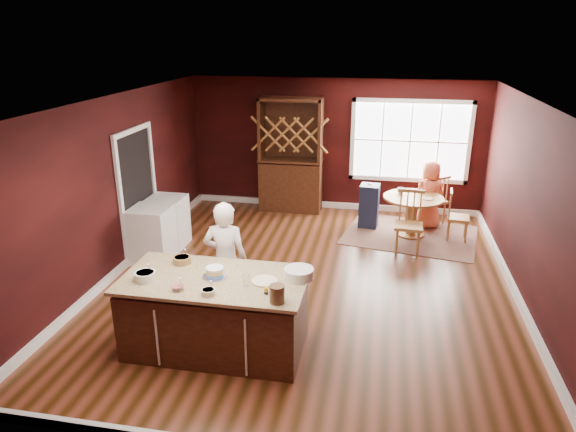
% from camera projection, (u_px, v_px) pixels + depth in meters
% --- Properties ---
extents(room_shell, '(7.00, 7.00, 7.00)m').
position_uv_depth(room_shell, '(311.00, 197.00, 7.33)').
color(room_shell, brown).
rests_on(room_shell, ground).
extents(window, '(2.36, 0.10, 1.66)m').
position_uv_depth(window, '(410.00, 141.00, 10.23)').
color(window, white).
rests_on(window, room_shell).
extents(doorway, '(0.08, 1.26, 2.13)m').
position_uv_depth(doorway, '(139.00, 194.00, 8.51)').
color(doorway, white).
rests_on(doorway, room_shell).
extents(kitchen_island, '(2.13, 1.11, 0.92)m').
position_uv_depth(kitchen_island, '(216.00, 315.00, 6.05)').
color(kitchen_island, black).
rests_on(kitchen_island, ground).
extents(dining_table, '(1.08, 1.08, 0.75)m').
position_uv_depth(dining_table, '(413.00, 208.00, 9.35)').
color(dining_table, brown).
rests_on(dining_table, ground).
extents(baker, '(0.59, 0.41, 1.58)m').
position_uv_depth(baker, '(226.00, 260.00, 6.64)').
color(baker, white).
rests_on(baker, ground).
extents(layer_cake, '(0.29, 0.29, 0.12)m').
position_uv_depth(layer_cake, '(215.00, 272.00, 5.89)').
color(layer_cake, white).
rests_on(layer_cake, kitchen_island).
extents(bowl_blue, '(0.24, 0.24, 0.09)m').
position_uv_depth(bowl_blue, '(145.00, 276.00, 5.83)').
color(bowl_blue, white).
rests_on(bowl_blue, kitchen_island).
extents(bowl_yellow, '(0.22, 0.22, 0.08)m').
position_uv_depth(bowl_yellow, '(182.00, 260.00, 6.25)').
color(bowl_yellow, '#936647').
rests_on(bowl_yellow, kitchen_island).
extents(bowl_pink, '(0.14, 0.14, 0.05)m').
position_uv_depth(bowl_pink, '(178.00, 288.00, 5.60)').
color(bowl_pink, silver).
rests_on(bowl_pink, kitchen_island).
extents(bowl_olive, '(0.16, 0.16, 0.06)m').
position_uv_depth(bowl_olive, '(208.00, 292.00, 5.51)').
color(bowl_olive, beige).
rests_on(bowl_olive, kitchen_island).
extents(drinking_glass, '(0.07, 0.07, 0.15)m').
position_uv_depth(drinking_glass, '(246.00, 280.00, 5.68)').
color(drinking_glass, silver).
rests_on(drinking_glass, kitchen_island).
extents(dinner_plate, '(0.29, 0.29, 0.02)m').
position_uv_depth(dinner_plate, '(264.00, 281.00, 5.79)').
color(dinner_plate, beige).
rests_on(dinner_plate, kitchen_island).
extents(white_tub, '(0.34, 0.34, 0.12)m').
position_uv_depth(white_tub, '(299.00, 273.00, 5.86)').
color(white_tub, silver).
rests_on(white_tub, kitchen_island).
extents(stoneware_crock, '(0.16, 0.16, 0.19)m').
position_uv_depth(stoneware_crock, '(277.00, 294.00, 5.33)').
color(stoneware_crock, brown).
rests_on(stoneware_crock, kitchen_island).
extents(toy_figurine, '(0.05, 0.05, 0.08)m').
position_uv_depth(toy_figurine, '(266.00, 291.00, 5.51)').
color(toy_figurine, yellow).
rests_on(toy_figurine, kitchen_island).
extents(rug, '(2.61, 2.19, 0.01)m').
position_uv_depth(rug, '(410.00, 235.00, 9.53)').
color(rug, brown).
rests_on(rug, ground).
extents(chair_east, '(0.41, 0.42, 0.93)m').
position_uv_depth(chair_east, '(459.00, 215.00, 9.18)').
color(chair_east, brown).
rests_on(chair_east, ground).
extents(chair_south, '(0.49, 0.47, 1.10)m').
position_uv_depth(chair_south, '(409.00, 223.00, 8.59)').
color(chair_south, brown).
rests_on(chair_south, ground).
extents(chair_north, '(0.58, 0.58, 1.01)m').
position_uv_depth(chair_north, '(433.00, 199.00, 9.95)').
color(chair_north, brown).
rests_on(chair_north, ground).
extents(seated_woman, '(0.76, 0.65, 1.31)m').
position_uv_depth(seated_woman, '(429.00, 195.00, 9.69)').
color(seated_woman, '#D45C3F').
rests_on(seated_woman, ground).
extents(high_chair, '(0.39, 0.39, 0.88)m').
position_uv_depth(high_chair, '(369.00, 205.00, 9.81)').
color(high_chair, black).
rests_on(high_chair, ground).
extents(toddler, '(0.18, 0.14, 0.26)m').
position_uv_depth(toddler, '(372.00, 186.00, 9.71)').
color(toddler, '#8CA5BF').
rests_on(toddler, high_chair).
extents(table_plate, '(0.19, 0.19, 0.01)m').
position_uv_depth(table_plate, '(427.00, 199.00, 9.16)').
color(table_plate, beige).
rests_on(table_plate, dining_table).
extents(table_cup, '(0.15, 0.15, 0.10)m').
position_uv_depth(table_cup, '(401.00, 190.00, 9.47)').
color(table_cup, silver).
rests_on(table_cup, dining_table).
extents(hutch, '(1.27, 0.53, 2.33)m').
position_uv_depth(hutch, '(291.00, 155.00, 10.52)').
color(hutch, '#311A0F').
rests_on(hutch, ground).
extents(washer, '(0.63, 0.61, 0.91)m').
position_uv_depth(washer, '(152.00, 234.00, 8.36)').
color(washer, white).
rests_on(washer, ground).
extents(dryer, '(0.61, 0.59, 0.89)m').
position_uv_depth(dryer, '(168.00, 222.00, 8.95)').
color(dryer, white).
rests_on(dryer, ground).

